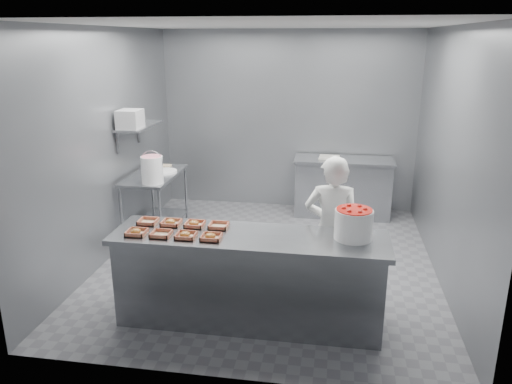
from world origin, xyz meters
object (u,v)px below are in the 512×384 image
(service_counter, at_px, (249,278))
(prep_table, at_px, (156,196))
(strawberry_tub, at_px, (354,223))
(back_counter, at_px, (343,187))
(tray_0, at_px, (136,232))
(tray_1, at_px, (161,234))
(tray_4, at_px, (148,221))
(appliance, at_px, (130,119))
(tray_5, at_px, (171,222))
(tray_2, at_px, (186,235))
(glaze_bucket, at_px, (152,169))
(worker, at_px, (332,229))
(tray_6, at_px, (195,224))
(tray_3, at_px, (211,237))
(tray_7, at_px, (219,226))

(service_counter, distance_m, prep_table, 2.56)
(strawberry_tub, bearing_deg, back_counter, 90.99)
(back_counter, height_order, tray_0, tray_0)
(tray_1, relative_size, tray_4, 1.00)
(appliance, bearing_deg, tray_5, -57.56)
(prep_table, height_order, tray_2, tray_2)
(tray_2, xyz_separation_m, glaze_bucket, (-0.94, 1.68, 0.16))
(strawberry_tub, bearing_deg, worker, 110.28)
(tray_2, bearing_deg, tray_4, 148.27)
(back_counter, height_order, tray_6, tray_6)
(prep_table, xyz_separation_m, back_counter, (2.55, 1.30, -0.14))
(tray_5, bearing_deg, tray_3, -31.57)
(prep_table, distance_m, tray_5, 2.02)
(prep_table, height_order, tray_1, tray_1)
(back_counter, height_order, glaze_bucket, glaze_bucket)
(glaze_bucket, relative_size, appliance, 1.34)
(tray_0, distance_m, tray_1, 0.24)
(back_counter, relative_size, tray_2, 8.01)
(tray_4, height_order, tray_7, same)
(tray_5, xyz_separation_m, strawberry_tub, (1.76, -0.08, 0.13))
(tray_0, height_order, tray_3, same)
(tray_7, bearing_deg, back_counter, 68.43)
(prep_table, distance_m, tray_3, 2.50)
(tray_6, xyz_separation_m, tray_7, (0.24, 0.00, -0.00))
(tray_2, bearing_deg, tray_3, 0.00)
(tray_6, relative_size, worker, 0.12)
(worker, bearing_deg, back_counter, -92.55)
(worker, height_order, strawberry_tub, worker)
(strawberry_tub, distance_m, glaze_bucket, 2.86)
(back_counter, relative_size, worker, 0.97)
(tray_6, xyz_separation_m, appliance, (-1.25, 1.53, 0.76))
(prep_table, xyz_separation_m, tray_7, (1.32, -1.80, 0.33))
(prep_table, bearing_deg, tray_4, -71.48)
(tray_4, distance_m, worker, 1.87)
(back_counter, distance_m, tray_2, 3.73)
(service_counter, height_order, back_counter, same)
(prep_table, distance_m, tray_1, 2.28)
(tray_5, distance_m, tray_7, 0.48)
(glaze_bucket, bearing_deg, prep_table, 108.41)
(tray_0, xyz_separation_m, glaze_bucket, (-0.46, 1.68, 0.16))
(tray_2, height_order, appliance, appliance)
(service_counter, distance_m, glaze_bucket, 2.24)
(tray_4, bearing_deg, appliance, 116.79)
(tray_5, relative_size, worker, 0.12)
(prep_table, bearing_deg, back_counter, 27.01)
(tray_3, relative_size, worker, 0.12)
(back_counter, bearing_deg, tray_3, -109.89)
(tray_1, distance_m, worker, 1.74)
(tray_2, distance_m, tray_5, 0.38)
(prep_table, bearing_deg, tray_2, -62.74)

